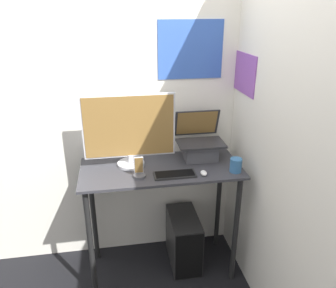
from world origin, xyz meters
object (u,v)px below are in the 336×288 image
cell_phone (139,172)px  computer_tower (184,239)px  keyboard (175,174)px  monitor (129,131)px  mouse (204,173)px  laptop (200,146)px

cell_phone → computer_tower: (0.36, 0.17, -0.75)m
cell_phone → keyboard: bearing=-5.2°
monitor → keyboard: size_ratio=2.25×
cell_phone → computer_tower: cell_phone is taller
keyboard → mouse: size_ratio=4.28×
laptop → mouse: bearing=-98.8°
laptop → monitor: 0.56m
mouse → cell_phone: bearing=173.8°
mouse → cell_phone: 0.45m
laptop → cell_phone: laptop is taller
keyboard → cell_phone: size_ratio=1.93×
mouse → computer_tower: (-0.08, 0.21, -0.73)m
computer_tower → laptop: bearing=24.7°
monitor → cell_phone: (0.04, -0.20, -0.23)m
mouse → computer_tower: bearing=111.2°
keyboard → monitor: bearing=142.6°
laptop → computer_tower: size_ratio=0.80×
laptop → computer_tower: (-0.13, -0.06, -0.81)m
laptop → mouse: (-0.04, -0.27, -0.09)m
monitor → cell_phone: bearing=-77.4°
mouse → computer_tower: size_ratio=0.15×
cell_phone → laptop: bearing=24.8°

